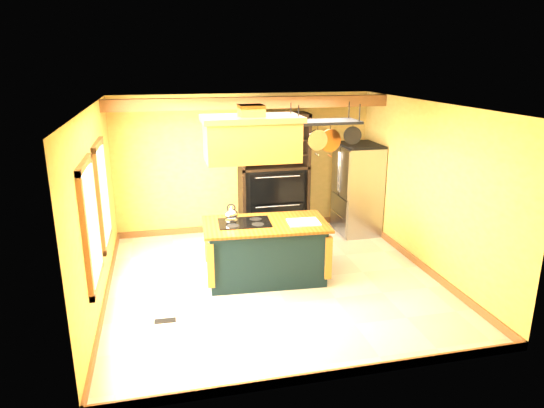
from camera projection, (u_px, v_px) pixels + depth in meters
name	position (u px, v px, depth m)	size (l,w,h in m)	color
floor	(274.00, 281.00, 7.54)	(5.00, 5.00, 0.00)	beige
ceiling	(274.00, 105.00, 6.76)	(5.00, 5.00, 0.00)	white
wall_back	(245.00, 164.00, 9.48)	(5.00, 0.02, 2.70)	gold
wall_front	(332.00, 265.00, 4.82)	(5.00, 0.02, 2.70)	gold
wall_left	(96.00, 209.00, 6.61)	(0.02, 5.00, 2.70)	gold
wall_right	(427.00, 188.00, 7.69)	(0.02, 5.00, 2.70)	gold
ceiling_beam	(252.00, 103.00, 8.38)	(5.00, 0.15, 0.20)	#905F2C
window_near	(91.00, 224.00, 5.86)	(0.06, 1.06, 1.56)	#905F2C
window_far	(103.00, 194.00, 7.16)	(0.06, 1.06, 1.56)	#905F2C
kitchen_island	(265.00, 250.00, 7.52)	(1.95, 1.16, 1.11)	black
range_hood	(251.00, 137.00, 6.96)	(1.42, 0.80, 0.80)	#AB6D2A
pot_rack	(324.00, 128.00, 7.18)	(1.09, 0.51, 0.74)	black
refrigerator	(357.00, 191.00, 9.47)	(0.75, 0.88, 1.73)	#9799A0
hutch	(273.00, 188.00, 9.49)	(1.33, 0.60, 2.35)	black
floor_register	(165.00, 321.00, 6.40)	(0.28, 0.12, 0.01)	black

